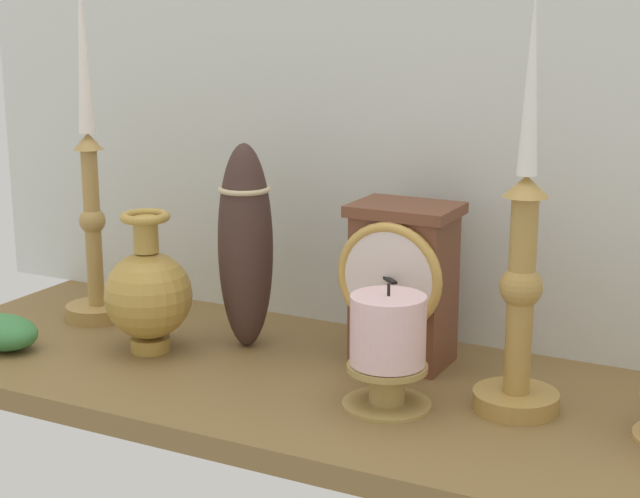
% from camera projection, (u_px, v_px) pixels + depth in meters
% --- Properties ---
extents(ground_plane, '(1.00, 0.36, 0.02)m').
position_uv_depth(ground_plane, '(326.00, 389.00, 1.07)').
color(ground_plane, brown).
extents(back_wall, '(1.20, 0.02, 0.65)m').
position_uv_depth(back_wall, '(400.00, 57.00, 1.15)').
color(back_wall, silver).
rests_on(back_wall, ground_plane).
extents(mantel_clock, '(0.12, 0.10, 0.18)m').
position_uv_depth(mantel_clock, '(402.00, 283.00, 1.09)').
color(mantel_clock, brown).
rests_on(mantel_clock, ground_plane).
extents(candlestick_tall_left, '(0.08, 0.08, 0.41)m').
position_uv_depth(candlestick_tall_left, '(521.00, 285.00, 0.96)').
color(candlestick_tall_left, '#AA843F').
rests_on(candlestick_tall_left, ground_plane).
extents(candlestick_tall_center, '(0.08, 0.08, 0.43)m').
position_uv_depth(candlestick_tall_center, '(92.00, 207.00, 1.23)').
color(candlestick_tall_center, '#AF8848').
rests_on(candlestick_tall_center, ground_plane).
extents(brass_vase_bulbous, '(0.10, 0.10, 0.16)m').
position_uv_depth(brass_vase_bulbous, '(148.00, 293.00, 1.14)').
color(brass_vase_bulbous, '#B68F3E').
rests_on(brass_vase_bulbous, ground_plane).
extents(pillar_candle_front, '(0.09, 0.09, 0.13)m').
position_uv_depth(pillar_candle_front, '(388.00, 347.00, 0.98)').
color(pillar_candle_front, '#AA8D4D').
rests_on(pillar_candle_front, ground_plane).
extents(tall_ceramic_vase, '(0.06, 0.06, 0.24)m').
position_uv_depth(tall_ceramic_vase, '(245.00, 245.00, 1.14)').
color(tall_ceramic_vase, '#3F2B25').
rests_on(tall_ceramic_vase, ground_plane).
extents(ivy_sprig, '(0.09, 0.07, 0.04)m').
position_uv_depth(ivy_sprig, '(2.00, 332.00, 1.15)').
color(ivy_sprig, '#3D8346').
rests_on(ivy_sprig, ground_plane).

